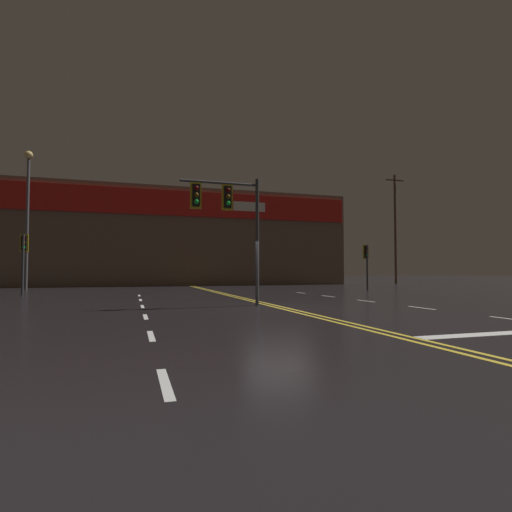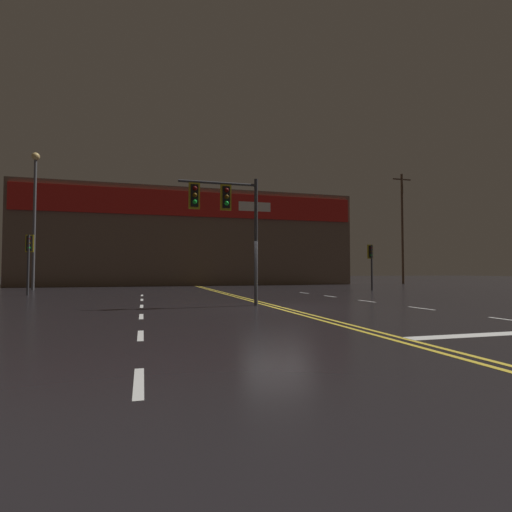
{
  "view_description": "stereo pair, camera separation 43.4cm",
  "coord_description": "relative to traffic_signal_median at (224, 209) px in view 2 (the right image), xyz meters",
  "views": [
    {
      "loc": [
        -5.19,
        -13.83,
        1.31
      ],
      "look_at": [
        0.0,
        2.89,
        2.0
      ],
      "focal_mm": 28.0,
      "sensor_mm": 36.0,
      "label": 1
    },
    {
      "loc": [
        -4.78,
        -13.95,
        1.31
      ],
      "look_at": [
        0.0,
        2.89,
        2.0
      ],
      "focal_mm": 28.0,
      "sensor_mm": 36.0,
      "label": 2
    }
  ],
  "objects": [
    {
      "name": "ground_plane",
      "position": [
        1.8,
        -0.97,
        -3.73
      ],
      "size": [
        200.0,
        200.0,
        0.0
      ],
      "primitive_type": "plane",
      "color": "black"
    },
    {
      "name": "road_markings",
      "position": [
        2.69,
        -2.3,
        -3.72
      ],
      "size": [
        14.3,
        60.0,
        0.01
      ],
      "color": "gold",
      "rests_on": "ground"
    },
    {
      "name": "traffic_signal_median",
      "position": [
        0.0,
        0.0,
        0.0
      ],
      "size": [
        3.08,
        0.36,
        4.95
      ],
      "color": "#38383D",
      "rests_on": "ground"
    },
    {
      "name": "traffic_signal_corner_northwest",
      "position": [
        -9.17,
        10.17,
        -1.23
      ],
      "size": [
        0.42,
        0.36,
        3.41
      ],
      "color": "#38383D",
      "rests_on": "ground"
    },
    {
      "name": "traffic_signal_corner_northeast",
      "position": [
        12.44,
        9.81,
        -1.36
      ],
      "size": [
        0.42,
        0.36,
        3.22
      ],
      "color": "#38383D",
      "rests_on": "ground"
    },
    {
      "name": "streetlight_near_left",
      "position": [
        -10.59,
        17.13,
        2.61
      ],
      "size": [
        0.56,
        0.56,
        10.0
      ],
      "color": "#59595E",
      "rests_on": "ground"
    },
    {
      "name": "building_backdrop",
      "position": [
        1.81,
        27.27,
        0.91
      ],
      "size": [
        31.95,
        10.23,
        9.24
      ],
      "color": "brown",
      "rests_on": "ground"
    },
    {
      "name": "utility_pole_row",
      "position": [
        1.38,
        22.56,
        2.62
      ],
      "size": [
        47.44,
        0.26,
        12.48
      ],
      "color": "#4C3828",
      "rests_on": "ground"
    }
  ]
}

